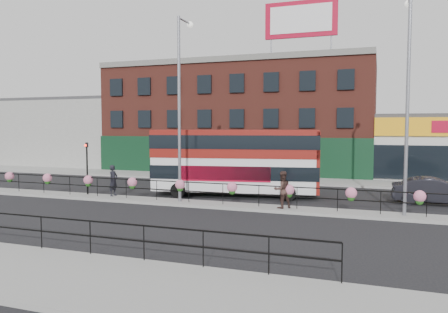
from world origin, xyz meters
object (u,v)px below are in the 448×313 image
(double_decker_bus, at_px, (236,156))
(car, at_px, (435,191))
(pedestrian_b, at_px, (282,190))
(lamp_column_west, at_px, (181,93))
(pedestrian_a, at_px, (113,180))
(lamp_column_east, at_px, (408,85))

(double_decker_bus, bearing_deg, car, 5.39)
(pedestrian_b, distance_m, lamp_column_west, 7.73)
(pedestrian_a, relative_size, lamp_column_west, 0.18)
(double_decker_bus, relative_size, pedestrian_a, 5.62)
(double_decker_bus, distance_m, lamp_column_west, 5.37)
(double_decker_bus, distance_m, car, 11.50)
(double_decker_bus, xyz_separation_m, pedestrian_b, (3.70, -3.65, -1.43))
(pedestrian_b, height_order, lamp_column_east, lamp_column_east)
(lamp_column_east, bearing_deg, car, 67.40)
(car, distance_m, lamp_column_east, 7.24)
(lamp_column_east, bearing_deg, double_decker_bus, 161.21)
(pedestrian_b, bearing_deg, lamp_column_west, -42.47)
(pedestrian_b, bearing_deg, pedestrian_a, -41.88)
(pedestrian_a, relative_size, pedestrian_b, 0.98)
(car, xyz_separation_m, pedestrian_a, (-18.00, -4.24, 0.34))
(pedestrian_b, bearing_deg, double_decker_bus, -83.85)
(lamp_column_west, bearing_deg, lamp_column_east, 0.43)
(car, bearing_deg, lamp_column_west, 107.32)
(pedestrian_a, bearing_deg, pedestrian_b, -89.60)
(double_decker_bus, bearing_deg, lamp_column_east, -18.79)
(pedestrian_a, xyz_separation_m, pedestrian_b, (10.39, -0.47, 0.02))
(car, bearing_deg, lamp_column_east, 156.58)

